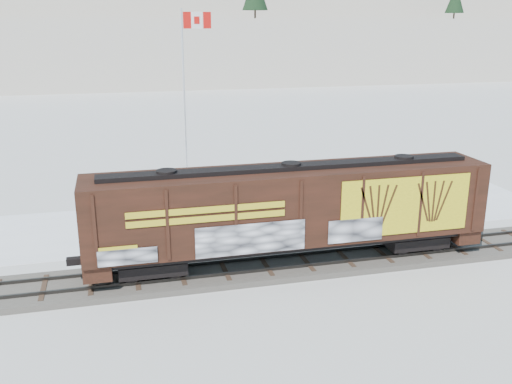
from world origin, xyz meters
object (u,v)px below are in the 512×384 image
object	(u,v)px
hopper_railcar	(291,208)
car_white	(152,208)
flagpole	(187,131)
car_dark	(407,193)
car_silver	(169,215)

from	to	relation	value
hopper_railcar	car_white	size ratio (longest dim) A/B	3.94
flagpole	car_white	world-z (taller)	flagpole
car_white	hopper_railcar	bearing A→B (deg)	-119.62
car_dark	car_silver	bearing A→B (deg)	107.86
car_silver	car_white	bearing A→B (deg)	22.27
car_white	car_dark	xyz separation A→B (m)	(16.29, -0.53, -0.07)
car_white	car_dark	bearing A→B (deg)	-66.88
hopper_railcar	car_silver	xyz separation A→B (m)	(-5.03, 7.12, -2.31)
flagpole	car_white	xyz separation A→B (m)	(-2.75, -4.17, -3.73)
flagpole	car_white	bearing A→B (deg)	-123.43
flagpole	car_silver	world-z (taller)	flagpole
car_white	car_dark	distance (m)	16.30
flagpole	car_silver	bearing A→B (deg)	-109.28
hopper_railcar	car_dark	size ratio (longest dim) A/B	3.81
flagpole	hopper_railcar	bearing A→B (deg)	-75.83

